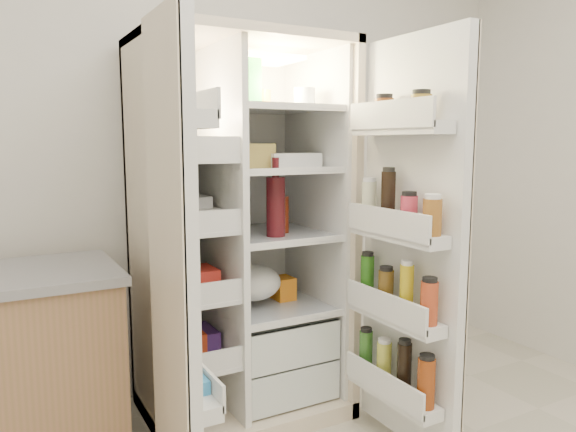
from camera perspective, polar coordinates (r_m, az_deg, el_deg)
wall_back at (r=2.94m, az=-8.83°, el=8.11°), size 4.00×0.02×2.70m
refrigerator at (r=2.70m, az=-5.08°, el=-4.75°), size 0.92×0.70×1.80m
freezer_door at (r=1.94m, az=-11.81°, el=-5.41°), size 0.15×0.40×1.72m
fridge_door at (r=2.34m, az=12.52°, el=-3.57°), size 0.17×0.58×1.72m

